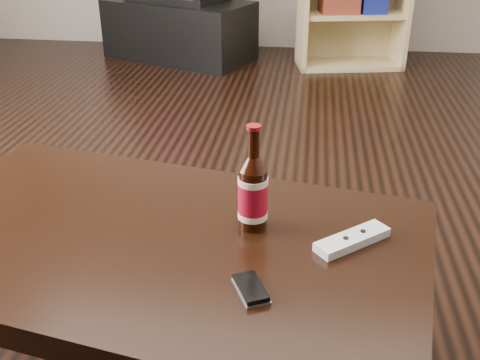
# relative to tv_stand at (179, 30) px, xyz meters

# --- Properties ---
(floor) EXTENTS (5.00, 6.00, 0.01)m
(floor) POSITION_rel_tv_stand_xyz_m (0.65, -2.53, -0.23)
(floor) COLOR black
(floor) RESTS_ON ground
(tv_stand) EXTENTS (1.24, 0.94, 0.44)m
(tv_stand) POSITION_rel_tv_stand_xyz_m (0.00, 0.00, 0.00)
(tv_stand) COLOR black
(tv_stand) RESTS_ON floor
(coffee_table) EXTENTS (1.36, 0.94, 0.47)m
(coffee_table) POSITION_rel_tv_stand_xyz_m (0.70, -3.28, 0.18)
(coffee_table) COLOR black
(coffee_table) RESTS_ON floor
(beer_bottle) EXTENTS (0.08, 0.08, 0.26)m
(beer_bottle) POSITION_rel_tv_stand_xyz_m (0.92, -3.21, 0.33)
(beer_bottle) COLOR black
(beer_bottle) RESTS_ON coffee_table
(phone) EXTENTS (0.09, 0.11, 0.02)m
(phone) POSITION_rel_tv_stand_xyz_m (0.95, -3.46, 0.25)
(phone) COLOR #A8A8AB
(phone) RESTS_ON coffee_table
(remote) EXTENTS (0.18, 0.16, 0.02)m
(remote) POSITION_rel_tv_stand_xyz_m (1.15, -3.26, 0.25)
(remote) COLOR silver
(remote) RESTS_ON coffee_table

